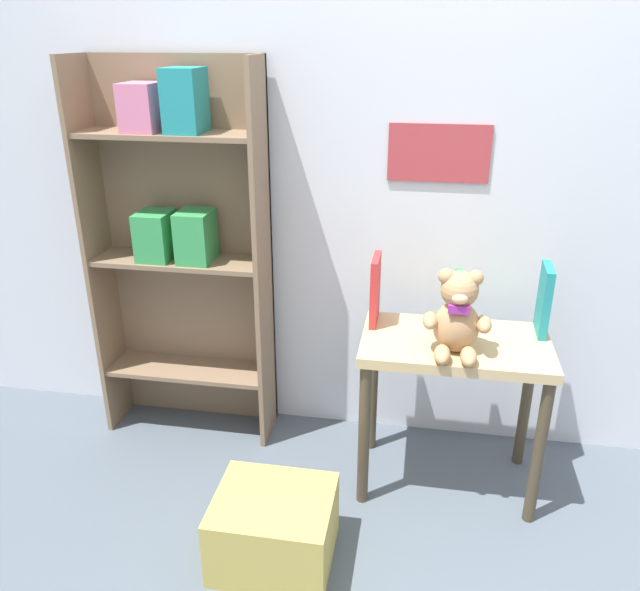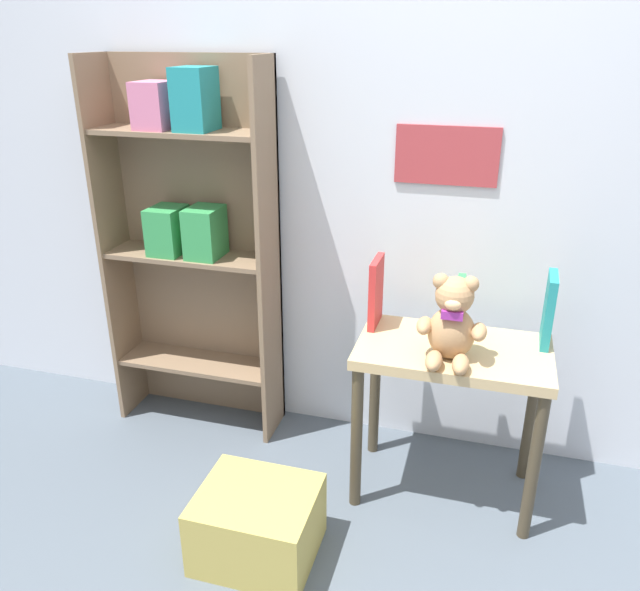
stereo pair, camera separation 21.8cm
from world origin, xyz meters
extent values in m
cube|color=silver|center=(0.00, 1.44, 1.25)|extent=(4.80, 0.06, 2.50)
cube|color=#A8383D|center=(0.07, 1.40, 1.15)|extent=(0.36, 0.01, 0.20)
cube|color=#7F664C|center=(-1.21, 1.28, 0.74)|extent=(0.02, 0.22, 1.48)
cube|color=#7F664C|center=(-0.55, 1.28, 0.74)|extent=(0.02, 0.22, 1.48)
cube|color=#7F664C|center=(-0.88, 1.38, 0.74)|extent=(0.68, 0.02, 1.48)
cube|color=#7F664C|center=(-0.88, 1.28, 0.27)|extent=(0.64, 0.20, 0.02)
cube|color=#7F664C|center=(-0.88, 1.28, 0.74)|extent=(0.64, 0.20, 0.02)
cube|color=#7F664C|center=(-0.88, 1.28, 1.21)|extent=(0.64, 0.20, 0.02)
cube|color=#D17093|center=(-0.96, 1.27, 1.31)|extent=(0.12, 0.15, 0.16)
cube|color=teal|center=(-0.80, 1.27, 1.33)|extent=(0.12, 0.15, 0.22)
cube|color=#33934C|center=(-0.96, 1.27, 0.84)|extent=(0.12, 0.15, 0.18)
cube|color=#33934C|center=(-0.80, 1.27, 0.84)|extent=(0.12, 0.15, 0.19)
cube|color=tan|center=(0.16, 1.09, 0.57)|extent=(0.63, 0.38, 0.04)
cylinder|color=#453A29|center=(-0.12, 0.93, 0.27)|extent=(0.04, 0.04, 0.55)
cylinder|color=#453A29|center=(0.45, 0.93, 0.27)|extent=(0.04, 0.04, 0.55)
cylinder|color=#453A29|center=(-0.12, 1.24, 0.27)|extent=(0.04, 0.04, 0.55)
cylinder|color=#453A29|center=(0.45, 1.24, 0.27)|extent=(0.04, 0.04, 0.55)
ellipsoid|color=tan|center=(0.16, 1.01, 0.67)|extent=(0.15, 0.11, 0.17)
sphere|color=tan|center=(0.16, 1.01, 0.80)|extent=(0.12, 0.12, 0.12)
sphere|color=tan|center=(0.11, 1.01, 0.84)|extent=(0.05, 0.05, 0.05)
sphere|color=tan|center=(0.20, 1.01, 0.84)|extent=(0.05, 0.05, 0.05)
ellipsoid|color=#F4BB82|center=(0.16, 0.96, 0.79)|extent=(0.05, 0.04, 0.04)
ellipsoid|color=tan|center=(0.07, 0.99, 0.69)|extent=(0.05, 0.10, 0.05)
ellipsoid|color=tan|center=(0.24, 0.99, 0.69)|extent=(0.05, 0.10, 0.05)
ellipsoid|color=tan|center=(0.12, 0.92, 0.61)|extent=(0.05, 0.10, 0.05)
ellipsoid|color=tan|center=(0.20, 0.92, 0.61)|extent=(0.05, 0.10, 0.05)
cube|color=#992D93|center=(0.16, 0.96, 0.76)|extent=(0.07, 0.02, 0.03)
cube|color=red|center=(-0.12, 1.19, 0.71)|extent=(0.03, 0.15, 0.25)
cube|color=#33934C|center=(0.16, 1.19, 0.69)|extent=(0.03, 0.12, 0.20)
cube|color=teal|center=(0.45, 1.20, 0.71)|extent=(0.03, 0.14, 0.24)
cube|color=tan|center=(-0.37, 0.62, 0.12)|extent=(0.37, 0.32, 0.23)
camera|label=1|loc=(0.03, -0.85, 1.54)|focal=35.00mm
camera|label=2|loc=(0.24, -0.80, 1.54)|focal=35.00mm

